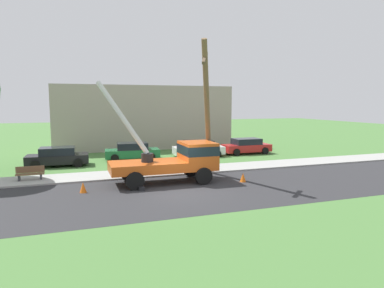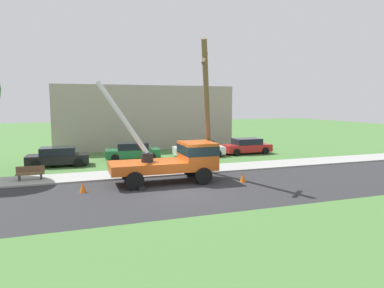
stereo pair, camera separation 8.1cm
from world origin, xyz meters
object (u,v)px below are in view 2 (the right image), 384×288
Objects in this scene: parked_sedan_green at (133,151)px; utility_truck at (177,158)px; traffic_cone_ahead at (243,177)px; parked_sedan_black at (58,157)px; traffic_cone_behind at (83,187)px; leaning_utility_pole at (207,110)px; parked_sedan_red at (247,146)px; parked_sedan_white at (199,148)px; park_bench at (30,174)px; traffic_cone_curbside at (204,170)px.

utility_truck is at bearing -82.96° from parked_sedan_green.
traffic_cone_ahead is 14.04m from parked_sedan_black.
utility_truck is 1.51× the size of parked_sedan_black.
traffic_cone_behind is at bearing -80.62° from parked_sedan_black.
leaning_utility_pole is 1.86× the size of parked_sedan_black.
parked_sedan_black is 1.02× the size of parked_sedan_red.
parked_sedan_black is (-8.87, 7.64, -3.54)m from leaning_utility_pole.
parked_sedan_white is at bearing -1.49° from parked_sedan_green.
parked_sedan_black is 0.99× the size of parked_sedan_white.
parked_sedan_white is 2.85× the size of park_bench.
traffic_cone_ahead is 11.77m from parked_sedan_red.
parked_sedan_black is at bearing -176.46° from parked_sedan_red.
traffic_cone_behind is 0.35× the size of park_bench.
parked_sedan_white is at bearing -179.25° from parked_sedan_red.
leaning_utility_pole is 1.83× the size of parked_sedan_white.
parked_sedan_white is 4.76m from parked_sedan_red.
parked_sedan_white reaches higher than traffic_cone_behind.
parked_sedan_green reaches higher than traffic_cone_ahead.
traffic_cone_curbside is 7.74m from parked_sedan_white.
traffic_cone_behind is at bearing -136.42° from parked_sedan_white.
utility_truck is at bearing -136.82° from parked_sedan_red.
parked_sedan_black is at bearing 138.75° from traffic_cone_ahead.
park_bench is at bearing -161.87° from parked_sedan_red.
parked_sedan_black is 11.59m from parked_sedan_white.
leaning_utility_pole is (2.01, 0.22, 2.84)m from utility_truck.
parked_sedan_white reaches higher than traffic_cone_curbside.
utility_truck is 4.11m from traffic_cone_ahead.
traffic_cone_curbside is 10.76m from park_bench.
parked_sedan_red is (10.55, -0.09, 0.00)m from parked_sedan_green.
parked_sedan_green is at bearing 66.18° from traffic_cone_behind.
traffic_cone_behind is at bearing -171.41° from utility_truck.
traffic_cone_ahead is 0.13× the size of parked_sedan_red.
traffic_cone_ahead is (3.70, -1.39, -1.13)m from utility_truck.
traffic_cone_ahead is 0.12× the size of parked_sedan_green.
parked_sedan_white is at bearing 72.25° from traffic_cone_curbside.
parked_sedan_red is (7.43, 8.65, -3.54)m from leaning_utility_pole.
utility_truck reaches higher than parked_sedan_red.
park_bench is at bearing -140.65° from parked_sedan_green.
traffic_cone_ahead is 0.35× the size of park_bench.
traffic_cone_behind is 1.00× the size of traffic_cone_curbside.
traffic_cone_ahead is at bearing -20.67° from utility_truck.
leaning_utility_pole is 14.88× the size of traffic_cone_curbside.
parked_sedan_white reaches higher than park_bench.
leaning_utility_pole is 11.35m from park_bench.
traffic_cone_curbside is 0.13× the size of parked_sedan_red.
parked_sedan_red is at bearing 18.13° from park_bench.
parked_sedan_green is 5.80m from parked_sedan_white.
parked_sedan_black and parked_sedan_green have the same top height.
park_bench is at bearing 126.68° from traffic_cone_behind.
parked_sedan_black is at bearing -175.32° from parked_sedan_white.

